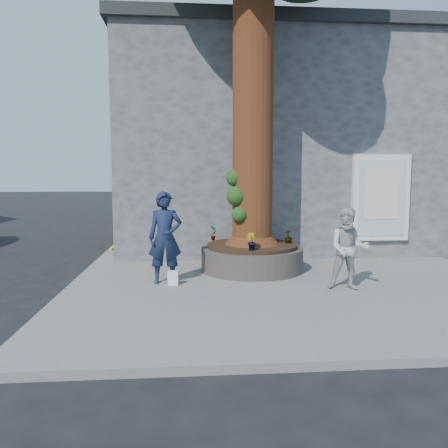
{
  "coord_description": "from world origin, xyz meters",
  "views": [
    {
      "loc": [
        -0.63,
        -7.71,
        2.24
      ],
      "look_at": [
        0.11,
        1.37,
        1.25
      ],
      "focal_mm": 35.0,
      "sensor_mm": 36.0,
      "label": 1
    }
  ],
  "objects": [
    {
      "name": "plant_b",
      "position": [
        0.66,
        1.15,
        0.91
      ],
      "size": [
        0.28,
        0.28,
        0.37
      ],
      "primitive_type": "imported",
      "rotation": [
        0.0,
        0.0,
        2.23
      ],
      "color": "gray",
      "rests_on": "planter"
    },
    {
      "name": "man",
      "position": [
        -1.1,
        0.95,
        1.03
      ],
      "size": [
        0.69,
        0.48,
        1.83
      ],
      "primitive_type": "imported",
      "rotation": [
        0.0,
        0.0,
        0.06
      ],
      "color": "#151F3B",
      "rests_on": "pavement"
    },
    {
      "name": "ground",
      "position": [
        0.0,
        0.0,
        0.0
      ],
      "size": [
        120.0,
        120.0,
        0.0
      ],
      "primitive_type": "plane",
      "color": "black",
      "rests_on": "ground"
    },
    {
      "name": "pavement",
      "position": [
        1.5,
        1.0,
        0.06
      ],
      "size": [
        9.0,
        8.0,
        0.12
      ],
      "primitive_type": "cube",
      "color": "slate",
      "rests_on": "ground"
    },
    {
      "name": "plant_d",
      "position": [
        0.68,
        2.85,
        0.85
      ],
      "size": [
        0.31,
        0.31,
        0.26
      ],
      "primitive_type": "imported",
      "rotation": [
        0.0,
        0.0,
        5.65
      ],
      "color": "gray",
      "rests_on": "planter"
    },
    {
      "name": "stone_shop",
      "position": [
        2.5,
        7.2,
        3.16
      ],
      "size": [
        10.3,
        8.3,
        6.3
      ],
      "color": "#515356",
      "rests_on": "ground"
    },
    {
      "name": "plant_a",
      "position": [
        -0.05,
        2.63,
        0.91
      ],
      "size": [
        0.23,
        0.23,
        0.37
      ],
      "primitive_type": "imported",
      "rotation": [
        0.0,
        0.0,
        0.8
      ],
      "color": "gray",
      "rests_on": "planter"
    },
    {
      "name": "woman",
      "position": [
        2.35,
        0.14,
        0.9
      ],
      "size": [
        0.88,
        0.77,
        1.55
      ],
      "primitive_type": "imported",
      "rotation": [
        0.0,
        0.0,
        -0.27
      ],
      "color": "#B6B3AF",
      "rests_on": "pavement"
    },
    {
      "name": "planter",
      "position": [
        0.8,
        2.0,
        0.41
      ],
      "size": [
        2.3,
        2.3,
        0.6
      ],
      "color": "black",
      "rests_on": "pavement"
    },
    {
      "name": "plant_c",
      "position": [
        1.65,
        2.07,
        0.88
      ],
      "size": [
        0.25,
        0.25,
        0.31
      ],
      "primitive_type": "imported",
      "rotation": [
        0.0,
        0.0,
        3.8
      ],
      "color": "gray",
      "rests_on": "planter"
    },
    {
      "name": "yellow_line",
      "position": [
        -3.05,
        1.0,
        0.0
      ],
      "size": [
        0.1,
        30.0,
        0.01
      ],
      "primitive_type": "cube",
      "color": "yellow",
      "rests_on": "ground"
    },
    {
      "name": "shopping_bag",
      "position": [
        -0.95,
        0.75,
        0.26
      ],
      "size": [
        0.21,
        0.14,
        0.28
      ],
      "primitive_type": "cube",
      "rotation": [
        0.0,
        0.0,
        -0.11
      ],
      "color": "white",
      "rests_on": "pavement"
    }
  ]
}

